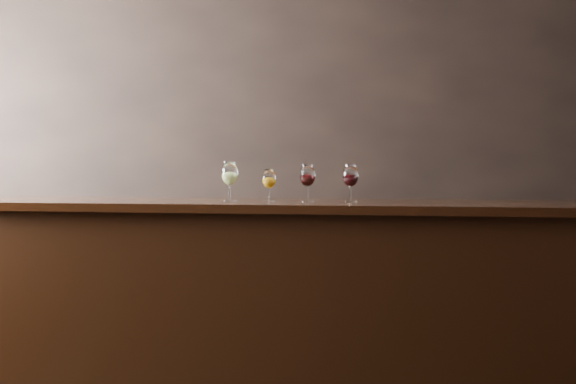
# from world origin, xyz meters

# --- Properties ---
(room_shell) EXTENTS (5.02, 4.52, 2.81)m
(room_shell) POSITION_xyz_m (-0.23, 0.11, 1.81)
(room_shell) COLOR black
(room_shell) RESTS_ON ground
(bar_counter) EXTENTS (3.32, 0.80, 1.15)m
(bar_counter) POSITION_xyz_m (0.49, 1.30, 0.58)
(bar_counter) COLOR black
(bar_counter) RESTS_ON ground
(bar_top) EXTENTS (3.43, 0.88, 0.04)m
(bar_top) POSITION_xyz_m (0.49, 1.30, 1.18)
(bar_top) COLOR black
(bar_top) RESTS_ON bar_counter
(back_bar_shelf) EXTENTS (2.66, 0.40, 0.96)m
(back_bar_shelf) POSITION_xyz_m (0.68, 2.03, 0.48)
(back_bar_shelf) COLOR black
(back_bar_shelf) RESTS_ON ground
(glass_white) EXTENTS (0.09, 0.09, 0.21)m
(glass_white) POSITION_xyz_m (0.25, 1.31, 1.34)
(glass_white) COLOR white
(glass_white) RESTS_ON bar_top
(glass_amber) EXTENTS (0.07, 0.07, 0.17)m
(glass_amber) POSITION_xyz_m (0.47, 1.30, 1.32)
(glass_amber) COLOR white
(glass_amber) RESTS_ON bar_top
(glass_red_a) EXTENTS (0.08, 0.08, 0.20)m
(glass_red_a) POSITION_xyz_m (0.68, 1.32, 1.33)
(glass_red_a) COLOR white
(glass_red_a) RESTS_ON bar_top
(glass_red_b) EXTENTS (0.08, 0.08, 0.20)m
(glass_red_b) POSITION_xyz_m (0.91, 1.30, 1.33)
(glass_red_b) COLOR white
(glass_red_b) RESTS_ON bar_top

